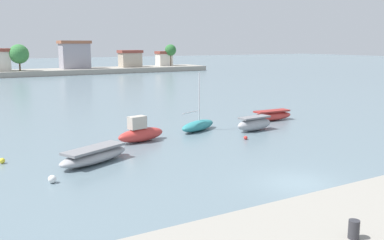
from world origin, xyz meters
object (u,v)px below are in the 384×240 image
Objects in this scene: mooring_bollard at (354,229)px; mooring_buoy_0 at (52,179)px; moored_boat_2 at (198,125)px; mooring_buoy_1 at (2,161)px; moored_boat_1 at (141,133)px; moored_boat_3 at (254,124)px; moored_boat_0 at (94,156)px; mooring_buoy_2 at (246,138)px; moored_boat_4 at (272,116)px.

mooring_bollard is 1.09× the size of mooring_buoy_0.
moored_boat_2 reaches higher than mooring_buoy_1.
mooring_bollard reaches higher than moored_boat_1.
mooring_bollard is at bearing -128.60° from moored_boat_3.
moored_boat_2 is at bearing 144.66° from moored_boat_3.
moored_boat_1 is 11.68× the size of mooring_buoy_1.
mooring_bollard reaches higher than mooring_buoy_1.
moored_boat_3 is at bearing 0.19° from mooring_buoy_1.
moored_boat_0 reaches higher than mooring_buoy_1.
moored_boat_2 is 16.36× the size of mooring_buoy_2.
moored_boat_3 reaches higher than mooring_buoy_0.
moored_boat_1 is 0.90× the size of moored_boat_4.
mooring_bollard is 22.31m from mooring_buoy_2.
mooring_buoy_2 is at bearing -7.80° from mooring_buoy_1.
mooring_bollard reaches higher than mooring_buoy_0.
moored_boat_1 reaches higher than moored_boat_3.
moored_boat_4 is 13.01× the size of mooring_buoy_1.
mooring_buoy_1 is (-1.84, 5.41, -0.04)m from mooring_buoy_0.
mooring_buoy_0 is at bearing -168.58° from moored_boat_3.
mooring_bollard is 25.94m from moored_boat_2.
moored_boat_0 is 6.25m from moored_boat_1.
moored_boat_3 is at bearing -54.28° from moored_boat_2.
moored_boat_0 reaches higher than mooring_buoy_0.
moored_boat_4 is 24.56m from mooring_buoy_1.
mooring_bollard is 25.75m from moored_boat_3.
mooring_bollard reaches higher than moored_boat_4.
moored_boat_3 is 0.81× the size of moored_boat_4.
moored_boat_3 is 19.88m from mooring_buoy_1.
mooring_buoy_2 is at bearing 59.43° from mooring_bollard.
mooring_buoy_2 is at bearing -144.29° from moored_boat_3.
moored_boat_2 reaches higher than moored_boat_0.
moored_boat_1 is 8.10m from mooring_buoy_2.
moored_boat_2 is 1.08× the size of moored_boat_4.
moored_boat_0 is 1.31× the size of moored_boat_1.
mooring_bollard is at bearing -112.14° from moored_boat_0.
moored_boat_3 is (4.17, -2.40, 0.13)m from moored_boat_2.
moored_boat_2 is at bearing -173.79° from moored_boat_4.
mooring_buoy_0 is 1.44× the size of mooring_buoy_2.
moored_boat_0 is 4.14m from mooring_buoy_0.
moored_boat_0 is at bearing -152.24° from moored_boat_1.
moored_boat_2 is 15.95m from mooring_buoy_0.
moored_boat_1 is 9.46× the size of mooring_buoy_0.
moored_boat_0 reaches higher than mooring_buoy_2.
moored_boat_4 is 15.22× the size of mooring_buoy_2.
mooring_buoy_0 is (-3.16, -2.67, -0.25)m from moored_boat_0.
moored_boat_0 is at bearing -28.75° from mooring_buoy_1.
mooring_buoy_1 is at bearing 172.20° from mooring_buoy_2.
mooring_bollard is 30.76m from moored_boat_4.
mooring_bollard is at bearing -75.93° from mooring_buoy_0.
mooring_buoy_0 is (-4.01, 16.01, -2.55)m from mooring_bollard.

